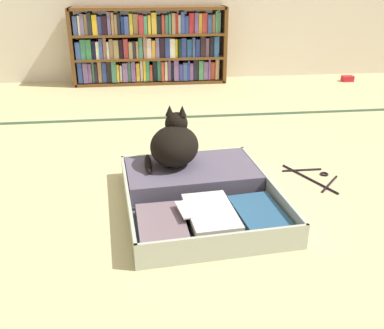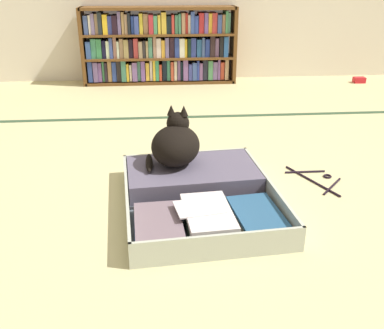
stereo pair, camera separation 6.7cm
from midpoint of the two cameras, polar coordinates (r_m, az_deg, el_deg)
ground_plane at (r=1.93m, az=6.18°, el=-4.50°), size 10.00×10.00×0.00m
tatami_border at (r=3.03m, az=2.08°, el=6.34°), size 4.80×0.05×0.00m
bookshelf at (r=3.97m, az=-3.95°, el=15.23°), size 1.35×0.24×0.65m
open_suitcase at (r=1.88m, az=1.71°, el=-3.74°), size 0.68×0.81×0.10m
black_cat at (r=1.98m, az=-1.19°, el=2.72°), size 0.28×0.31×0.27m
clothes_hanger at (r=2.18m, az=17.00°, el=-1.86°), size 0.25×0.34×0.01m
small_red_pouch at (r=4.30m, az=21.59°, el=10.32°), size 0.10×0.07×0.05m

